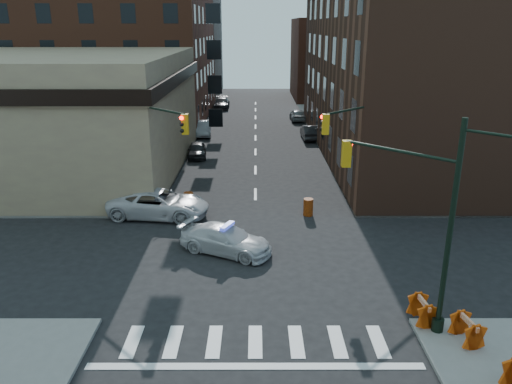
{
  "coord_description": "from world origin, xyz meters",
  "views": [
    {
      "loc": [
        0.01,
        -22.34,
        10.98
      ],
      "look_at": [
        0.03,
        3.89,
        2.2
      ],
      "focal_mm": 35.0,
      "sensor_mm": 36.0,
      "label": 1
    }
  ],
  "objects_px": {
    "police_car": "(226,240)",
    "barrel_road": "(308,207)",
    "pickup": "(159,204)",
    "barrel_bank": "(189,201)",
    "parked_car_enear": "(310,132)",
    "barricade_se_a": "(422,311)",
    "pedestrian_a": "(104,199)",
    "barricade_nw_a": "(141,199)",
    "pedestrian_b": "(122,195)",
    "parked_car_wnear": "(197,150)",
    "parked_car_wfar": "(203,128)"
  },
  "relations": [
    {
      "from": "pickup",
      "to": "pedestrian_a",
      "type": "height_order",
      "value": "pedestrian_a"
    },
    {
      "from": "parked_car_enear",
      "to": "barricade_se_a",
      "type": "relative_size",
      "value": 3.44
    },
    {
      "from": "pedestrian_b",
      "to": "barricade_nw_a",
      "type": "height_order",
      "value": "pedestrian_b"
    },
    {
      "from": "barrel_bank",
      "to": "barricade_se_a",
      "type": "xyz_separation_m",
      "value": [
        10.59,
        -12.83,
        0.08
      ]
    },
    {
      "from": "barricade_nw_a",
      "to": "barrel_road",
      "type": "bearing_deg",
      "value": -12.14
    },
    {
      "from": "parked_car_wfar",
      "to": "barrel_road",
      "type": "bearing_deg",
      "value": -75.19
    },
    {
      "from": "barrel_bank",
      "to": "parked_car_enear",
      "type": "bearing_deg",
      "value": 64.47
    },
    {
      "from": "pedestrian_a",
      "to": "barrel_bank",
      "type": "xyz_separation_m",
      "value": [
        4.96,
        1.13,
        -0.49
      ]
    },
    {
      "from": "pickup",
      "to": "barrel_road",
      "type": "height_order",
      "value": "pickup"
    },
    {
      "from": "pedestrian_b",
      "to": "barrel_road",
      "type": "bearing_deg",
      "value": -23.13
    },
    {
      "from": "pedestrian_a",
      "to": "barrel_road",
      "type": "height_order",
      "value": "pedestrian_a"
    },
    {
      "from": "police_car",
      "to": "parked_car_wfar",
      "type": "xyz_separation_m",
      "value": [
        -4.01,
        28.49,
        0.05
      ]
    },
    {
      "from": "pickup",
      "to": "parked_car_wfar",
      "type": "height_order",
      "value": "pickup"
    },
    {
      "from": "police_car",
      "to": "barricade_nw_a",
      "type": "xyz_separation_m",
      "value": [
        -5.72,
        6.59,
        -0.15
      ]
    },
    {
      "from": "police_car",
      "to": "barrel_bank",
      "type": "height_order",
      "value": "police_car"
    },
    {
      "from": "barrel_bank",
      "to": "parked_car_wnear",
      "type": "bearing_deg",
      "value": 94.01
    },
    {
      "from": "parked_car_enear",
      "to": "barricade_se_a",
      "type": "height_order",
      "value": "parked_car_enear"
    },
    {
      "from": "pedestrian_a",
      "to": "pedestrian_b",
      "type": "bearing_deg",
      "value": 41.78
    },
    {
      "from": "barricade_se_a",
      "to": "parked_car_wfar",
      "type": "bearing_deg",
      "value": 13.35
    },
    {
      "from": "police_car",
      "to": "barrel_road",
      "type": "distance_m",
      "value": 7.01
    },
    {
      "from": "police_car",
      "to": "barricade_nw_a",
      "type": "height_order",
      "value": "police_car"
    },
    {
      "from": "pedestrian_a",
      "to": "parked_car_wfar",
      "type": "bearing_deg",
      "value": 83.12
    },
    {
      "from": "police_car",
      "to": "pickup",
      "type": "distance_m",
      "value": 6.61
    },
    {
      "from": "parked_car_enear",
      "to": "pickup",
      "type": "bearing_deg",
      "value": 60.57
    },
    {
      "from": "parked_car_wnear",
      "to": "barricade_se_a",
      "type": "distance_m",
      "value": 28.27
    },
    {
      "from": "parked_car_wfar",
      "to": "pedestrian_b",
      "type": "relative_size",
      "value": 2.63
    },
    {
      "from": "parked_car_wfar",
      "to": "barricade_se_a",
      "type": "height_order",
      "value": "parked_car_wfar"
    },
    {
      "from": "police_car",
      "to": "barricade_nw_a",
      "type": "relative_size",
      "value": 4.52
    },
    {
      "from": "pickup",
      "to": "barrel_bank",
      "type": "relative_size",
      "value": 5.56
    },
    {
      "from": "parked_car_enear",
      "to": "pedestrian_a",
      "type": "bearing_deg",
      "value": 53.78
    },
    {
      "from": "police_car",
      "to": "barricade_se_a",
      "type": "bearing_deg",
      "value": -104.42
    },
    {
      "from": "pickup",
      "to": "barricade_se_a",
      "type": "height_order",
      "value": "pickup"
    },
    {
      "from": "pedestrian_a",
      "to": "barrel_road",
      "type": "bearing_deg",
      "value": 2.03
    },
    {
      "from": "parked_car_wfar",
      "to": "pedestrian_a",
      "type": "xyz_separation_m",
      "value": [
        -3.65,
        -23.29,
        0.28
      ]
    },
    {
      "from": "barrel_bank",
      "to": "barricade_nw_a",
      "type": "xyz_separation_m",
      "value": [
        -3.02,
        0.25,
        0.01
      ]
    },
    {
      "from": "pedestrian_a",
      "to": "barricade_nw_a",
      "type": "relative_size",
      "value": 1.64
    },
    {
      "from": "pedestrian_b",
      "to": "pickup",
      "type": "bearing_deg",
      "value": -41.28
    },
    {
      "from": "pedestrian_b",
      "to": "barricade_nw_a",
      "type": "xyz_separation_m",
      "value": [
        1.01,
        0.6,
        -0.47
      ]
    },
    {
      "from": "parked_car_wnear",
      "to": "pickup",
      "type": "bearing_deg",
      "value": -98.0
    },
    {
      "from": "parked_car_wfar",
      "to": "barrel_road",
      "type": "distance_m",
      "value": 24.86
    },
    {
      "from": "parked_car_wnear",
      "to": "police_car",
      "type": "bearing_deg",
      "value": -84.62
    },
    {
      "from": "barrel_bank",
      "to": "pedestrian_a",
      "type": "bearing_deg",
      "value": -167.2
    },
    {
      "from": "police_car",
      "to": "parked_car_wfar",
      "type": "distance_m",
      "value": 28.78
    },
    {
      "from": "parked_car_wnear",
      "to": "parked_car_enear",
      "type": "xyz_separation_m",
      "value": [
        10.6,
        7.29,
        0.06
      ]
    },
    {
      "from": "barricade_se_a",
      "to": "barricade_nw_a",
      "type": "relative_size",
      "value": 1.18
    },
    {
      "from": "parked_car_wnear",
      "to": "pedestrian_b",
      "type": "xyz_separation_m",
      "value": [
        -3.11,
        -13.35,
        0.36
      ]
    },
    {
      "from": "police_car",
      "to": "parked_car_wnear",
      "type": "bearing_deg",
      "value": 35.63
    },
    {
      "from": "police_car",
      "to": "barrel_road",
      "type": "xyz_separation_m",
      "value": [
        4.69,
        5.21,
        -0.17
      ]
    },
    {
      "from": "parked_car_enear",
      "to": "pedestrian_b",
      "type": "height_order",
      "value": "pedestrian_b"
    },
    {
      "from": "barrel_road",
      "to": "barricade_nw_a",
      "type": "relative_size",
      "value": 0.99
    }
  ]
}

